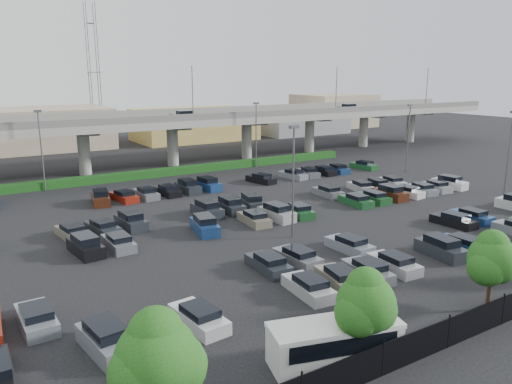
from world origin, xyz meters
The scene contains 10 objects.
ground centered at (0.00, 0.00, 0.00)m, with size 280.00×280.00×0.00m, color black.
overpass centered at (-0.25, 31.97, 6.97)m, with size 150.00×13.00×15.80m.
hedge centered at (0.00, 25.00, 0.55)m, with size 66.00×1.60×1.10m, color #134215.
fence centered at (-0.05, -28.00, 0.90)m, with size 70.00×0.10×2.00m.
tree_row centered at (0.70, -26.53, 3.52)m, with size 65.07×3.66×5.94m.
shuttle_bus centered at (-10.18, -25.76, 1.21)m, with size 7.29×4.12×2.22m.
parked_cars centered at (1.13, -4.01, 0.62)m, with size 63.16×41.65×1.67m.
light_poles centered at (-4.13, 2.00, 6.24)m, with size 66.90×48.38×10.30m.
distant_buildings centered at (12.38, 61.81, 3.74)m, with size 138.00×24.00×9.00m.
comm_tower centered at (4.00, 74.00, 15.61)m, with size 2.40×2.40×30.00m.
Camera 1 is at (-25.96, -43.42, 14.69)m, focal length 35.00 mm.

